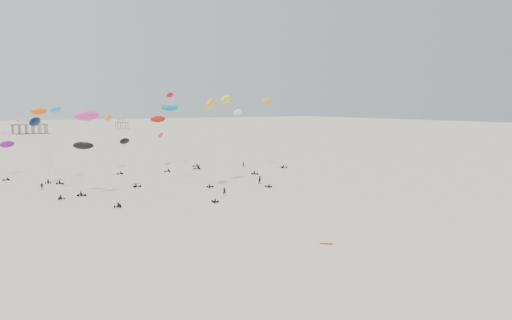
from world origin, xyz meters
TOP-DOWN VIEW (x-y plane):
  - ground_plane at (0.00, 200.00)m, footprint 900.00×900.00m
  - pavilion_main at (-10.00, 350.00)m, footprint 21.00×13.00m
  - pavilion_small at (60.00, 380.00)m, footprint 9.00×7.00m
  - rig_0 at (14.32, 118.56)m, footprint 4.76×13.30m
  - rig_1 at (-39.71, 108.60)m, footprint 4.39×12.73m
  - rig_2 at (-43.61, 145.21)m, footprint 4.97×14.64m
  - rig_3 at (-38.80, 122.65)m, footprint 8.07×5.49m
  - rig_4 at (-34.76, 127.39)m, footprint 6.15×7.26m
  - rig_5 at (-32.77, 105.73)m, footprint 5.20×7.19m
  - rig_6 at (-21.94, 108.17)m, footprint 4.89×3.51m
  - rig_7 at (0.16, 100.15)m, footprint 9.32×13.95m
  - rig_8 at (-1.55, 139.68)m, footprint 6.52×17.13m
  - rig_9 at (-9.29, 104.95)m, footprint 7.25×13.43m
  - rig_10 at (-16.82, 140.45)m, footprint 3.71×15.08m
  - rig_11 at (0.23, 140.26)m, footprint 10.21×16.25m
  - rig_12 at (27.22, 122.71)m, footprint 5.78×8.43m
  - rig_13 at (-7.68, 95.00)m, footprint 9.81×18.63m
  - rig_14 at (-32.68, 98.26)m, footprint 6.03×15.74m
  - rig_15 at (3.84, 142.59)m, footprint 8.52×13.17m
  - spectator_0 at (-8.20, 87.55)m, footprint 0.94×0.88m
  - spectator_1 at (6.53, 96.53)m, footprint 1.15×0.71m
  - spectator_2 at (-39.79, 115.37)m, footprint 1.28×0.92m
  - spectator_3 at (20.14, 127.40)m, footprint 0.86×0.86m
  - grounded_kite_b at (-14.02, 47.44)m, footprint 1.82×1.71m

SIDE VIEW (x-z plane):
  - ground_plane at x=0.00m, z-range 0.00..0.00m
  - spectator_0 at x=-8.20m, z-range -1.06..1.06m
  - spectator_1 at x=6.53m, z-range -1.15..1.15m
  - spectator_2 at x=-39.79m, z-range -0.97..0.97m
  - spectator_3 at x=20.14m, z-range -0.99..0.99m
  - grounded_kite_b at x=-14.02m, z-range -0.04..0.04m
  - pavilion_small at x=60.00m, z-range -0.51..7.49m
  - pavilion_main at x=-10.00m, z-range -0.68..9.12m
  - rig_2 at x=-43.61m, z-range -0.02..14.19m
  - rig_6 at x=-21.94m, z-range 1.39..13.02m
  - rig_8 at x=-1.55m, z-range -0.35..16.25m
  - rig_5 at x=-32.77m, z-range 2.50..13.93m
  - rig_11 at x=0.23m, z-range 1.37..21.71m
  - rig_10 at x=-16.82m, z-range 3.03..21.65m
  - rig_4 at x=-34.76m, z-range 2.95..21.82m
  - rig_1 at x=-39.71m, z-range 2.70..22.25m
  - rig_0 at x=14.32m, z-range 3.62..22.40m
  - rig_3 at x=-38.80m, z-range 4.84..21.24m
  - rig_9 at x=-9.29m, z-range 1.63..25.35m
  - rig_14 at x=-32.68m, z-range 4.45..24.53m
  - rig_15 at x=3.84m, z-range 5.16..25.54m
  - rig_12 at x=27.22m, z-range 4.91..26.12m
  - rig_13 at x=-7.68m, z-range 6.13..29.81m
  - rig_7 at x=0.16m, z-range 7.22..29.90m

